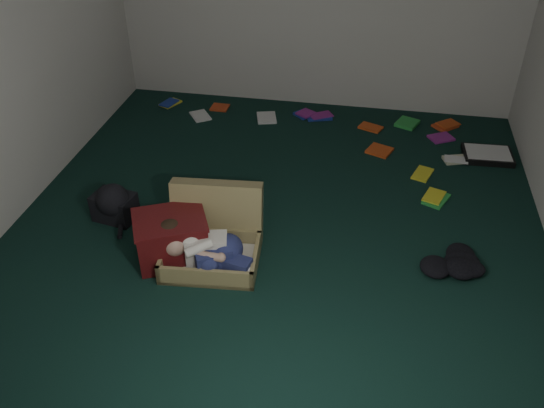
% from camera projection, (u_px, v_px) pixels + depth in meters
% --- Properties ---
extents(floor, '(4.50, 4.50, 0.00)m').
position_uv_depth(floor, '(276.00, 230.00, 4.35)').
color(floor, black).
rests_on(floor, ground).
extents(wall_front, '(4.50, 0.00, 4.50)m').
position_uv_depth(wall_front, '(149.00, 339.00, 1.80)').
color(wall_front, silver).
rests_on(wall_front, ground).
extents(suitcase, '(0.71, 0.70, 0.48)m').
position_uv_depth(suitcase, '(214.00, 237.00, 4.06)').
color(suitcase, '#968752').
rests_on(suitcase, floor).
extents(person, '(0.72, 0.34, 0.30)m').
position_uv_depth(person, '(202.00, 247.00, 3.90)').
color(person, white).
rests_on(person, suitcase).
extents(maroon_bin, '(0.61, 0.56, 0.34)m').
position_uv_depth(maroon_bin, '(171.00, 238.00, 4.01)').
color(maroon_bin, '#551112').
rests_on(maroon_bin, floor).
extents(backpack, '(0.44, 0.38, 0.23)m').
position_uv_depth(backpack, '(115.00, 206.00, 4.41)').
color(backpack, black).
rests_on(backpack, floor).
extents(clothing_pile, '(0.41, 0.34, 0.13)m').
position_uv_depth(clothing_pile, '(453.00, 260.00, 3.98)').
color(clothing_pile, black).
rests_on(clothing_pile, floor).
extents(paper_tray, '(0.44, 0.34, 0.06)m').
position_uv_depth(paper_tray, '(488.00, 155.00, 5.21)').
color(paper_tray, black).
rests_on(paper_tray, floor).
extents(book_scatter, '(3.11, 1.57, 0.02)m').
position_uv_depth(book_scatter, '(340.00, 132.00, 5.61)').
color(book_scatter, yellow).
rests_on(book_scatter, floor).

